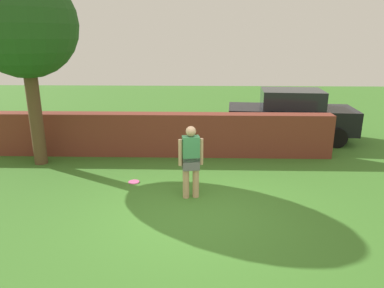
# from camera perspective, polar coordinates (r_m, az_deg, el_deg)

# --- Properties ---
(ground_plane) EXTENTS (40.00, 40.00, 0.00)m
(ground_plane) POSITION_cam_1_polar(r_m,az_deg,el_deg) (7.24, -0.35, -11.35)
(ground_plane) COLOR #3D7528
(brick_wall) EXTENTS (11.04, 0.50, 1.28)m
(brick_wall) POSITION_cam_1_polar(r_m,az_deg,el_deg) (10.71, -7.70, 1.53)
(brick_wall) COLOR brown
(brick_wall) RESTS_ON ground
(tree) EXTENTS (2.69, 2.69, 5.06)m
(tree) POSITION_cam_1_polar(r_m,az_deg,el_deg) (10.40, -25.24, 16.65)
(tree) COLOR brown
(tree) RESTS_ON ground
(person) EXTENTS (0.53, 0.28, 1.62)m
(person) POSITION_cam_1_polar(r_m,az_deg,el_deg) (7.67, -0.19, -2.39)
(person) COLOR tan
(person) RESTS_ON ground
(car) EXTENTS (4.33, 2.19, 1.72)m
(car) POSITION_cam_1_polar(r_m,az_deg,el_deg) (12.72, 15.45, 4.51)
(car) COLOR black
(car) RESTS_ON ground
(frisbee_pink) EXTENTS (0.27, 0.27, 0.02)m
(frisbee_pink) POSITION_cam_1_polar(r_m,az_deg,el_deg) (8.90, -9.27, -5.99)
(frisbee_pink) COLOR pink
(frisbee_pink) RESTS_ON ground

